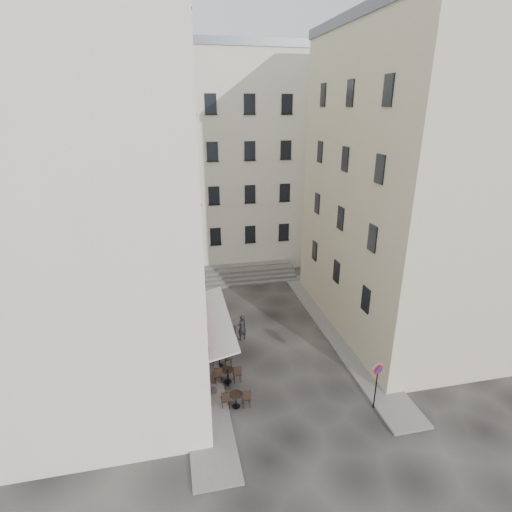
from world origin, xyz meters
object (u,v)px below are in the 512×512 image
object	(u,v)px
bistro_table_b	(228,374)
bistro_table_a	(236,398)
no_parking_sign	(377,377)
pedestrian	(242,328)

from	to	relation	value
bistro_table_b	bistro_table_a	bearing A→B (deg)	-86.63
no_parking_sign	bistro_table_b	xyz separation A→B (m)	(-6.68, 3.45, -1.28)
pedestrian	bistro_table_a	bearing A→B (deg)	51.42
bistro_table_a	bistro_table_b	xyz separation A→B (m)	(-0.11, 1.95, 0.01)
bistro_table_a	bistro_table_b	bearing A→B (deg)	93.37
no_parking_sign	bistro_table_b	distance (m)	7.63
bistro_table_a	bistro_table_b	distance (m)	1.96
bistro_table_b	pedestrian	world-z (taller)	pedestrian
bistro_table_b	pedestrian	bearing A→B (deg)	69.09
no_parking_sign	pedestrian	xyz separation A→B (m)	(-5.18, 7.38, -0.93)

